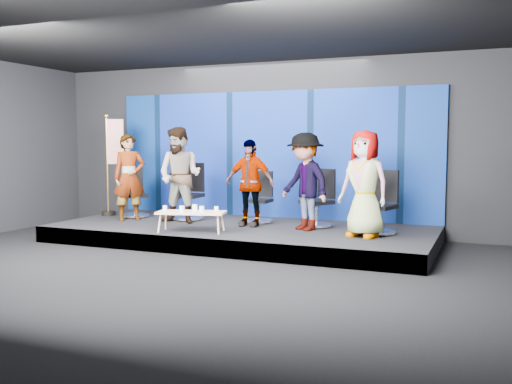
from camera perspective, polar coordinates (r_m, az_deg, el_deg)
ground at (r=8.49m, az=-8.49°, el=-7.67°), size 10.00×10.00×0.00m
room_walls at (r=8.30m, az=-8.71°, el=8.92°), size 10.02×8.02×3.51m
riser at (r=10.64m, az=-1.51°, el=-4.21°), size 7.00×3.00×0.30m
backdrop at (r=11.84m, az=1.35°, el=3.78°), size 7.00×0.08×2.60m
chair_a at (r=12.11m, az=-12.07°, el=-0.81°), size 0.84×0.84×1.06m
panelist_a at (r=11.58m, az=-12.55°, el=1.44°), size 0.73×0.73×1.71m
chair_b at (r=11.50m, az=-6.70°, el=-0.91°), size 0.64×0.64×1.14m
panelist_b at (r=10.98m, az=-7.62°, el=1.66°), size 0.90×0.70×1.84m
chair_c at (r=11.04m, az=0.36°, el=-1.37°), size 0.56×0.56×0.99m
panelist_c at (r=10.53m, az=-0.67°, el=0.92°), size 0.94×0.40×1.61m
chair_d at (r=10.55m, az=6.31°, el=-1.58°), size 0.82×0.82×1.06m
panelist_d at (r=10.07m, az=4.93°, el=1.04°), size 1.28×1.13×1.72m
chair_e at (r=9.93m, az=12.35°, el=-2.05°), size 0.77×0.77×1.08m
panelist_e at (r=9.45m, az=10.79°, el=0.80°), size 0.98×0.79×1.75m
coffee_table at (r=9.92m, az=-6.50°, el=-2.11°), size 1.26×0.78×0.36m
mug_a at (r=10.12m, az=-9.09°, el=-1.59°), size 0.07×0.07×0.09m
mug_b at (r=9.83m, az=-7.43°, el=-1.69°), size 0.09×0.09×0.11m
mug_c at (r=10.04m, az=-6.14°, el=-1.55°), size 0.09×0.09×0.11m
mug_d at (r=9.80m, az=-5.45°, el=-1.72°), size 0.09×0.09×0.10m
mug_e at (r=9.89m, az=-3.98°, el=-1.69°), size 0.07×0.07×0.09m
flag_stand at (r=12.42m, az=-14.16°, el=2.94°), size 0.47×0.32×2.15m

